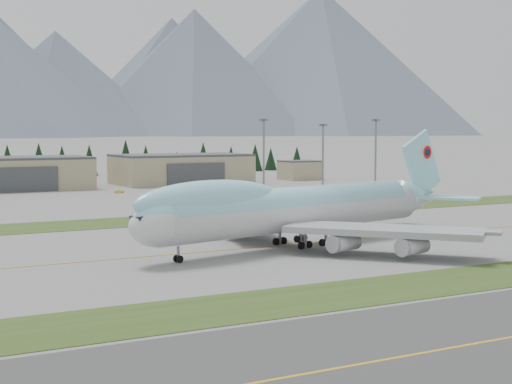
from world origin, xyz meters
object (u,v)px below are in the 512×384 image
boeing_747_freighter (296,208)px  hangar_center (14,173)px  hangar_right (181,169)px  service_vehicle_c (224,186)px  service_vehicle_b (119,193)px

boeing_747_freighter → hangar_center: bearing=82.6°
hangar_right → service_vehicle_c: size_ratio=11.65×
service_vehicle_c → service_vehicle_b: bearing=-163.4°
hangar_center → boeing_747_freighter: bearing=-84.3°
boeing_747_freighter → hangar_center: size_ratio=1.58×
hangar_center → hangar_right: bearing=0.0°
hangar_center → service_vehicle_b: size_ratio=14.86×
service_vehicle_c → hangar_center: bearing=166.6°
boeing_747_freighter → hangar_center: 152.54m
hangar_center → service_vehicle_b: 40.07m
service_vehicle_b → service_vehicle_c: (41.23, 9.20, 0.00)m
boeing_747_freighter → hangar_right: 158.27m
boeing_747_freighter → hangar_right: boeing_747_freighter is taller
hangar_right → boeing_747_freighter: bearing=-106.5°
hangar_center → hangar_right: size_ratio=1.00×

